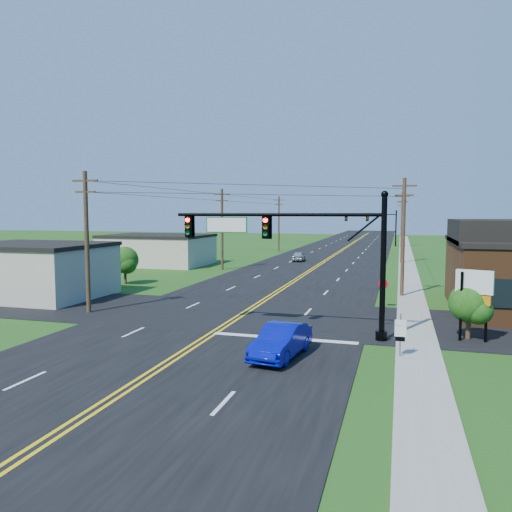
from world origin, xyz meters
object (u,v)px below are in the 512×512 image
(signal_mast_main, at_px, (295,245))
(blue_car, at_px, (281,342))
(route_sign, at_px, (400,332))
(signal_mast_far, at_px, (372,222))
(stop_sign, at_px, (383,287))

(signal_mast_main, relative_size, blue_car, 2.58)
(signal_mast_main, relative_size, route_sign, 5.68)
(signal_mast_main, xyz_separation_m, signal_mast_far, (0.10, 72.00, -0.20))
(blue_car, bearing_deg, signal_mast_far, 97.82)
(blue_car, height_order, route_sign, route_sign)
(route_sign, bearing_deg, stop_sign, 93.55)
(signal_mast_far, bearing_deg, signal_mast_main, -90.08)
(blue_car, height_order, stop_sign, stop_sign)
(signal_mast_far, height_order, stop_sign, signal_mast_far)
(route_sign, bearing_deg, signal_mast_main, 150.10)
(route_sign, xyz_separation_m, stop_sign, (-1.14, 11.82, 0.27))
(signal_mast_main, height_order, route_sign, signal_mast_main)
(signal_mast_far, bearing_deg, route_sign, -85.99)
(signal_mast_far, relative_size, stop_sign, 5.54)
(signal_mast_far, relative_size, route_sign, 5.51)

